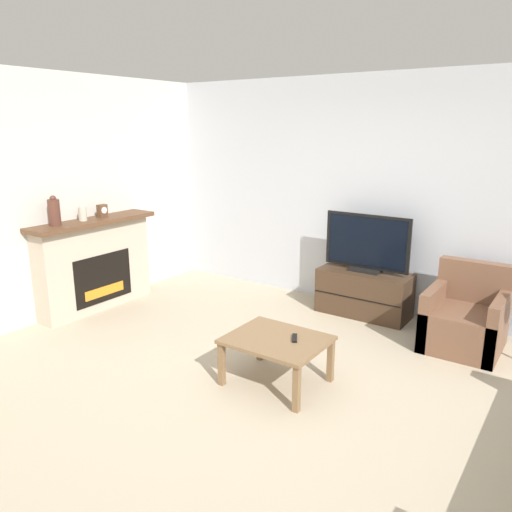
# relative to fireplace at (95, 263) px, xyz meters

# --- Properties ---
(ground_plane) EXTENTS (24.00, 24.00, 0.00)m
(ground_plane) POSITION_rel_fireplace_xyz_m (2.90, -0.46, -0.55)
(ground_plane) COLOR tan
(wall_back) EXTENTS (12.00, 0.06, 2.70)m
(wall_back) POSITION_rel_fireplace_xyz_m (2.90, 1.90, 0.80)
(wall_back) COLOR silver
(wall_back) RESTS_ON ground
(wall_left) EXTENTS (0.06, 12.00, 2.70)m
(wall_left) POSITION_rel_fireplace_xyz_m (-0.18, -0.46, 0.80)
(wall_left) COLOR beige
(wall_left) RESTS_ON ground
(fireplace) EXTENTS (0.41, 1.56, 1.08)m
(fireplace) POSITION_rel_fireplace_xyz_m (0.00, 0.00, 0.00)
(fireplace) COLOR #B7A893
(fireplace) RESTS_ON ground
(mantel_vase_left) EXTENTS (0.12, 0.12, 0.33)m
(mantel_vase_left) POSITION_rel_fireplace_xyz_m (0.02, -0.47, 0.68)
(mantel_vase_left) COLOR #512D23
(mantel_vase_left) RESTS_ON fireplace
(mantel_vase_centre_left) EXTENTS (0.09, 0.09, 0.19)m
(mantel_vase_centre_left) POSITION_rel_fireplace_xyz_m (0.02, -0.12, 0.62)
(mantel_vase_centre_left) COLOR beige
(mantel_vase_centre_left) RESTS_ON fireplace
(mantel_clock) EXTENTS (0.08, 0.11, 0.15)m
(mantel_clock) POSITION_rel_fireplace_xyz_m (0.02, 0.16, 0.61)
(mantel_clock) COLOR brown
(mantel_clock) RESTS_ON fireplace
(tv_stand) EXTENTS (1.04, 0.46, 0.52)m
(tv_stand) POSITION_rel_fireplace_xyz_m (2.73, 1.60, -0.29)
(tv_stand) COLOR #422D1E
(tv_stand) RESTS_ON ground
(tv) EXTENTS (0.99, 0.18, 0.66)m
(tv) POSITION_rel_fireplace_xyz_m (2.73, 1.60, 0.28)
(tv) COLOR black
(tv) RESTS_ON tv_stand
(armchair) EXTENTS (0.70, 0.76, 0.82)m
(armchair) POSITION_rel_fireplace_xyz_m (3.89, 1.35, -0.28)
(armchair) COLOR brown
(armchair) RESTS_ON ground
(coffee_table) EXTENTS (0.81, 0.66, 0.41)m
(coffee_table) POSITION_rel_fireplace_xyz_m (2.75, -0.32, -0.20)
(coffee_table) COLOR brown
(coffee_table) RESTS_ON ground
(remote) EXTENTS (0.11, 0.15, 0.02)m
(remote) POSITION_rel_fireplace_xyz_m (2.89, -0.25, -0.13)
(remote) COLOR black
(remote) RESTS_ON coffee_table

